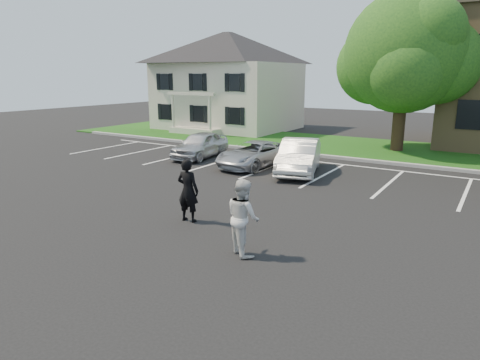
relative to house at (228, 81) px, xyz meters
name	(u,v)px	position (x,y,z in m)	size (l,w,h in m)	color
ground_plane	(222,229)	(13.00, -19.97, -3.83)	(90.00, 90.00, 0.00)	black
curb	(352,159)	(13.00, -7.97, -3.75)	(40.00, 0.30, 0.15)	gray
grass_strip	(373,149)	(13.00, -3.97, -3.79)	(44.00, 8.00, 0.08)	#114B11
stall_lines	(362,175)	(14.40, -11.02, -3.82)	(34.00, 5.36, 0.01)	white
house	(228,81)	(0.00, 0.00, 0.00)	(10.30, 9.22, 7.60)	#BDB49C
tree	(407,56)	(14.41, -3.82, 1.52)	(7.80, 7.20, 8.80)	black
man_black_suit	(188,190)	(11.75, -19.90, -2.87)	(0.70, 0.46, 1.92)	black
man_white_shirt	(243,217)	(14.42, -21.09, -2.88)	(0.92, 0.72, 1.90)	silver
car_silver_west	(200,145)	(5.83, -11.50, -3.14)	(1.63, 4.05, 1.38)	silver
car_silver_minivan	(254,154)	(9.45, -11.99, -3.22)	(2.01, 4.36, 1.21)	#AAACB2
car_white_sedan	(299,156)	(11.82, -12.05, -3.08)	(1.59, 4.55, 1.50)	silver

